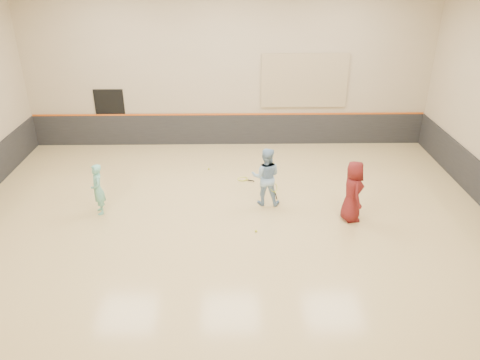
{
  "coord_description": "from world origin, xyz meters",
  "views": [
    {
      "loc": [
        0.11,
        -11.13,
        6.8
      ],
      "look_at": [
        0.32,
        0.4,
        1.15
      ],
      "focal_mm": 35.0,
      "sensor_mm": 36.0,
      "label": 1
    }
  ],
  "objects_px": {
    "instructor": "(266,177)",
    "spare_racket": "(243,178)",
    "young_man": "(353,191)",
    "girl": "(98,189)"
  },
  "relations": [
    {
      "from": "instructor",
      "to": "spare_racket",
      "type": "bearing_deg",
      "value": -61.51
    },
    {
      "from": "young_man",
      "to": "instructor",
      "type": "bearing_deg",
      "value": 62.9
    },
    {
      "from": "young_man",
      "to": "spare_racket",
      "type": "xyz_separation_m",
      "value": [
        -2.97,
        2.6,
        -0.82
      ]
    },
    {
      "from": "girl",
      "to": "young_man",
      "type": "bearing_deg",
      "value": 64.29
    },
    {
      "from": "spare_racket",
      "to": "young_man",
      "type": "bearing_deg",
      "value": -41.19
    },
    {
      "from": "instructor",
      "to": "spare_racket",
      "type": "height_order",
      "value": "instructor"
    },
    {
      "from": "instructor",
      "to": "spare_racket",
      "type": "xyz_separation_m",
      "value": [
        -0.64,
        1.64,
        -0.82
      ]
    },
    {
      "from": "girl",
      "to": "young_man",
      "type": "height_order",
      "value": "young_man"
    },
    {
      "from": "girl",
      "to": "young_man",
      "type": "relative_size",
      "value": 0.85
    },
    {
      "from": "instructor",
      "to": "young_man",
      "type": "height_order",
      "value": "instructor"
    }
  ]
}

